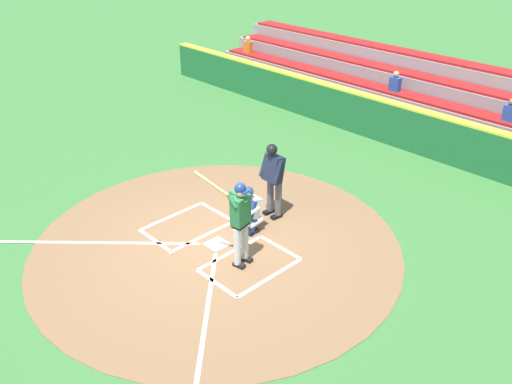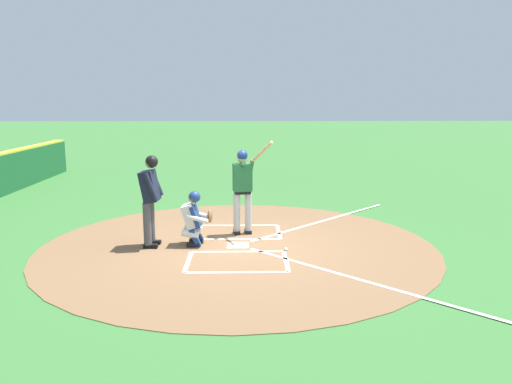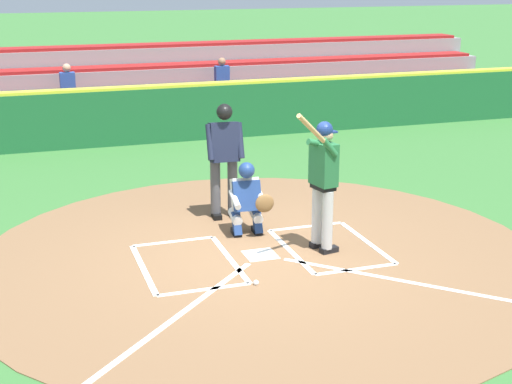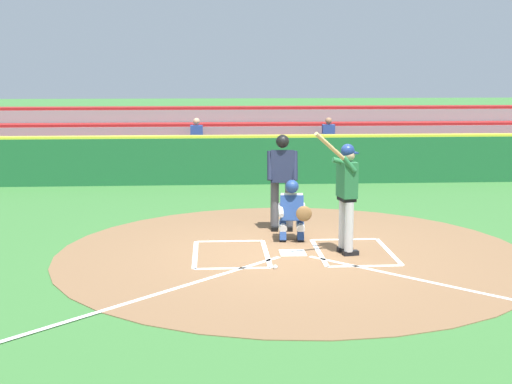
% 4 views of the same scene
% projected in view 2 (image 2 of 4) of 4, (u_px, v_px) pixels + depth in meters
% --- Properties ---
extents(ground_plane, '(120.00, 120.00, 0.00)m').
position_uv_depth(ground_plane, '(238.00, 246.00, 10.31)').
color(ground_plane, '#387033').
extents(dirt_circle, '(8.00, 8.00, 0.01)m').
position_uv_depth(dirt_circle, '(238.00, 246.00, 10.31)').
color(dirt_circle, brown).
rests_on(dirt_circle, ground).
extents(home_plate_and_chalk, '(7.93, 4.91, 0.01)m').
position_uv_depth(home_plate_and_chalk, '(281.00, 245.00, 10.32)').
color(home_plate_and_chalk, white).
rests_on(home_plate_and_chalk, dirt_circle).
extents(batter, '(0.86, 0.86, 2.13)m').
position_uv_depth(batter, '(243.00, 186.00, 10.98)').
color(batter, '#BCBCBC').
rests_on(batter, ground).
extents(catcher, '(0.59, 0.63, 1.13)m').
position_uv_depth(catcher, '(194.00, 217.00, 10.27)').
color(catcher, black).
rests_on(catcher, ground).
extents(plate_umpire, '(0.60, 0.44, 1.86)m').
position_uv_depth(plate_umpire, '(150.00, 195.00, 10.07)').
color(plate_umpire, '#4C4C51').
rests_on(plate_umpire, ground).
extents(baseball, '(0.07, 0.07, 0.07)m').
position_uv_depth(baseball, '(286.00, 249.00, 9.94)').
color(baseball, white).
rests_on(baseball, ground).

